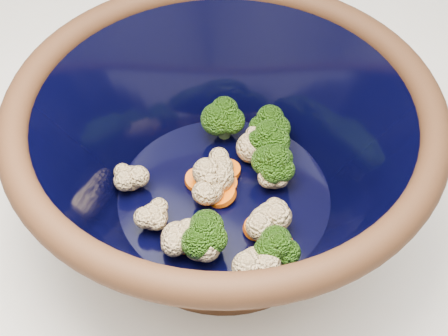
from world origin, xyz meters
The scene contains 2 objects.
mixing_bowl centered at (-0.08, 0.08, 1.00)m, with size 0.44×0.44×0.17m.
vegetable_pile centered at (-0.07, 0.09, 0.96)m, with size 0.21×0.20×0.06m.
Camera 1 is at (0.14, -0.26, 1.44)m, focal length 50.00 mm.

